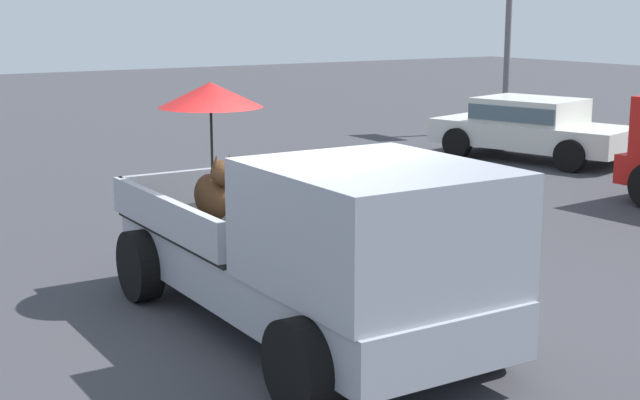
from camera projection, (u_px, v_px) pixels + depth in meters
ground_plane at (295, 329)px, 9.42m from camera, size 80.00×80.00×0.00m
pickup_truck_main at (316, 246)px, 8.88m from camera, size 5.07×2.29×2.41m
parked_sedan_near at (531, 125)px, 19.87m from camera, size 4.61×2.82×1.33m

